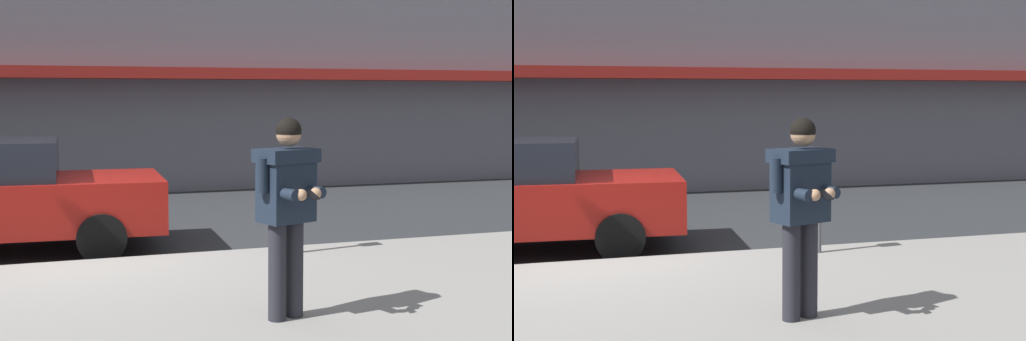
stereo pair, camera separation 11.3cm
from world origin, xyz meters
TOP-DOWN VIEW (x-y plane):
  - ground_plane at (0.00, 0.00)m, footprint 80.00×80.00m
  - sidewalk at (1.00, -2.85)m, footprint 32.00×5.30m
  - curb_paint_line at (1.00, 0.05)m, footprint 28.00×0.12m
  - man_texting_on_phone at (1.77, -3.09)m, footprint 0.62×0.65m
  - parking_meter at (2.86, -0.60)m, footprint 0.12×0.18m

SIDE VIEW (x-z plane):
  - ground_plane at x=0.00m, z-range 0.00..0.00m
  - curb_paint_line at x=1.00m, z-range 0.00..0.01m
  - sidewalk at x=1.00m, z-range 0.00..0.14m
  - parking_meter at x=2.86m, z-range 0.33..1.60m
  - man_texting_on_phone at x=1.77m, z-range 0.35..2.15m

